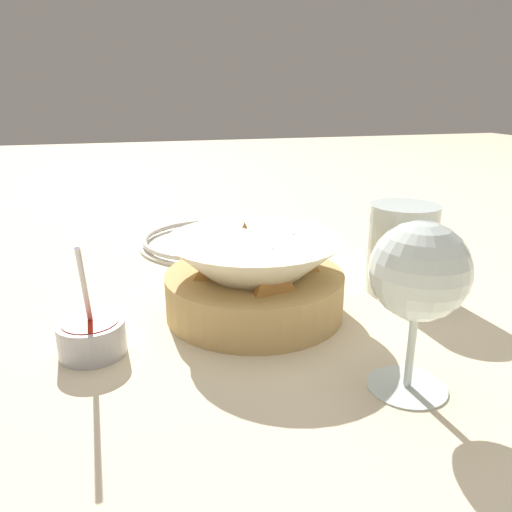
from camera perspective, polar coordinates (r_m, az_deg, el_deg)
The scene contains 6 objects.
ground_plane at distance 0.61m, azimuth -0.87°, elevation -5.34°, with size 4.00×4.00×0.00m, color beige.
food_basket at distance 0.57m, azimuth 0.01°, elevation -2.68°, with size 0.20×0.20×0.10m.
sauce_cup at distance 0.52m, azimuth -18.27°, elevation -8.62°, with size 0.07×0.07×0.12m.
wine_glass at distance 0.42m, azimuth 18.13°, elevation -2.24°, with size 0.08×0.08×0.15m.
beer_mug at distance 0.65m, azimuth 16.33°, elevation 0.44°, with size 0.13×0.09×0.11m.
side_plate at distance 0.83m, azimuth -4.99°, elevation 1.79°, with size 0.24×0.24×0.01m.
Camera 1 is at (0.54, -0.14, 0.25)m, focal length 35.00 mm.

